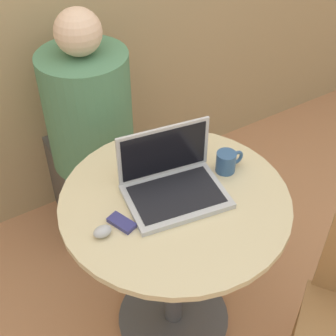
{
  "coord_description": "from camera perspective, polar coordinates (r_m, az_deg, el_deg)",
  "views": [
    {
      "loc": [
        -0.64,
        -0.99,
        1.93
      ],
      "look_at": [
        0.0,
        0.05,
        0.88
      ],
      "focal_mm": 50.0,
      "sensor_mm": 36.0,
      "label": 1
    }
  ],
  "objects": [
    {
      "name": "computer_mouse",
      "position": [
        1.54,
        -8.0,
        -7.67
      ],
      "size": [
        0.06,
        0.04,
        0.04
      ],
      "color": "#B2B2B7",
      "rests_on": "round_table"
    },
    {
      "name": "ground_plane",
      "position": [
        2.27,
        0.65,
        -17.74
      ],
      "size": [
        12.0,
        12.0,
        0.0
      ],
      "primitive_type": "plane",
      "color": "tan"
    },
    {
      "name": "round_table",
      "position": [
        1.82,
        0.79,
        -8.59
      ],
      "size": [
        0.82,
        0.82,
        0.78
      ],
      "color": "#4C4C51",
      "rests_on": "ground_plane"
    },
    {
      "name": "person_seated",
      "position": [
        2.36,
        -9.6,
        2.82
      ],
      "size": [
        0.42,
        0.63,
        1.22
      ],
      "color": "#4C4742",
      "rests_on": "ground_plane"
    },
    {
      "name": "cell_phone",
      "position": [
        1.57,
        -5.67,
        -6.65
      ],
      "size": [
        0.08,
        0.11,
        0.02
      ],
      "color": "navy",
      "rests_on": "round_table"
    },
    {
      "name": "laptop",
      "position": [
        1.65,
        0.61,
        -1.75
      ],
      "size": [
        0.38,
        0.3,
        0.22
      ],
      "color": "#B7B7BC",
      "rests_on": "round_table"
    },
    {
      "name": "coffee_cup",
      "position": [
        1.75,
        7.19,
        0.78
      ],
      "size": [
        0.12,
        0.07,
        0.08
      ],
      "color": "#335684",
      "rests_on": "round_table"
    }
  ]
}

